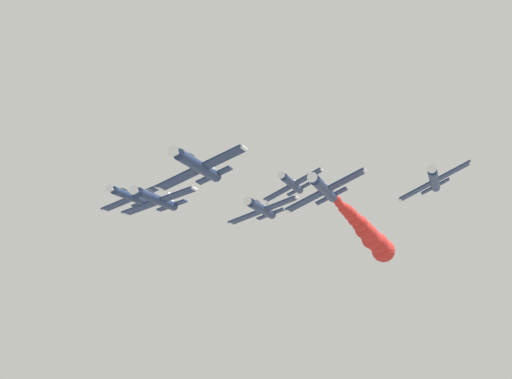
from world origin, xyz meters
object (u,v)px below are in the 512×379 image
object	(u,v)px
airplane_left_inner	(324,189)
airplane_high_slot	(292,183)
airplane_lead	(198,166)
airplane_right_inner	(157,199)
airplane_trailing	(130,196)
airplane_right_outer	(434,179)
airplane_left_outer	(261,209)

from	to	relation	value
airplane_left_inner	airplane_high_slot	size ratio (longest dim) A/B	1.00
airplane_lead	airplane_right_inner	xyz separation A→B (m)	(10.21, -11.61, -0.40)
airplane_lead	airplane_trailing	world-z (taller)	airplane_trailing
airplane_left_inner	airplane_right_outer	distance (m)	16.34
airplane_right_inner	airplane_high_slot	xyz separation A→B (m)	(-11.19, -19.60, 5.35)
airplane_left_inner	airplane_right_inner	distance (m)	20.16
airplane_left_outer	airplane_lead	bearing A→B (deg)	91.05
airplane_lead	airplane_trailing	distance (m)	29.34
airplane_lead	airplane_trailing	bearing A→B (deg)	-48.19
airplane_right_outer	airplane_trailing	distance (m)	40.24
airplane_left_inner	airplane_lead	bearing A→B (deg)	46.42
airplane_left_outer	airplane_right_outer	bearing A→B (deg)	-176.91
airplane_lead	airplane_left_inner	world-z (taller)	airplane_lead
airplane_left_inner	airplane_right_outer	xyz separation A→B (m)	(-10.83, -11.89, 2.87)
airplane_right_inner	airplane_trailing	xyz separation A→B (m)	(9.28, -10.18, 2.92)
airplane_left_outer	airplane_high_slot	size ratio (longest dim) A/B	1.00
airplane_left_inner	airplane_right_inner	size ratio (longest dim) A/B	1.00
airplane_high_slot	airplane_left_inner	bearing A→B (deg)	113.22
airplane_left_inner	airplane_high_slot	world-z (taller)	airplane_high_slot
airplane_lead	airplane_right_outer	world-z (taller)	airplane_right_outer
airplane_lead	airplane_high_slot	xyz separation A→B (m)	(-0.98, -31.21, 4.95)
airplane_right_inner	airplane_right_outer	size ratio (longest dim) A/B	1.00
airplane_trailing	airplane_high_slot	bearing A→B (deg)	-155.28
airplane_left_outer	airplane_trailing	bearing A→B (deg)	-1.89
airplane_right_outer	airplane_trailing	xyz separation A→B (m)	(40.23, 0.51, 0.38)
airplane_high_slot	airplane_left_outer	bearing A→B (deg)	82.24
airplane_high_slot	airplane_right_inner	bearing A→B (deg)	60.27
airplane_right_outer	airplane_high_slot	world-z (taller)	airplane_high_slot
airplane_left_inner	airplane_right_outer	bearing A→B (deg)	-132.35
airplane_right_inner	airplane_left_outer	distance (m)	13.70
airplane_lead	airplane_left_inner	xyz separation A→B (m)	(-9.91, -10.41, -0.72)
airplane_right_inner	airplane_left_outer	world-z (taller)	airplane_right_inner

